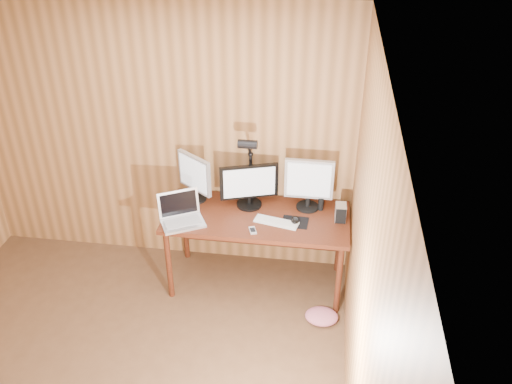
% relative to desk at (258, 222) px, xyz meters
% --- Properties ---
extents(room_shell, '(4.00, 4.00, 4.00)m').
position_rel_desk_xyz_m(room_shell, '(-0.93, -1.70, 0.62)').
color(room_shell, brown).
rests_on(room_shell, ground).
extents(desk, '(1.60, 0.70, 0.75)m').
position_rel_desk_xyz_m(desk, '(0.00, 0.00, 0.00)').
color(desk, '#4C1F0F').
rests_on(desk, floor).
extents(monitor_center, '(0.50, 0.22, 0.40)m').
position_rel_desk_xyz_m(monitor_center, '(-0.09, 0.08, 0.33)').
color(monitor_center, black).
rests_on(monitor_center, desk).
extents(monitor_left, '(0.34, 0.26, 0.44)m').
position_rel_desk_xyz_m(monitor_left, '(-0.58, 0.12, 0.36)').
color(monitor_left, black).
rests_on(monitor_left, desk).
extents(monitor_right, '(0.42, 0.20, 0.48)m').
position_rel_desk_xyz_m(monitor_right, '(0.43, 0.11, 0.38)').
color(monitor_right, black).
rests_on(monitor_right, desk).
extents(laptop, '(0.44, 0.41, 0.25)m').
position_rel_desk_xyz_m(laptop, '(-0.63, -0.24, 0.18)').
color(laptop, silver).
rests_on(laptop, desk).
extents(keyboard, '(0.39, 0.19, 0.02)m').
position_rel_desk_xyz_m(keyboard, '(0.18, -0.16, 0.13)').
color(keyboard, silver).
rests_on(keyboard, desk).
extents(mousepad, '(0.23, 0.19, 0.00)m').
position_rel_desk_xyz_m(mousepad, '(0.34, -0.13, 0.12)').
color(mousepad, black).
rests_on(mousepad, desk).
extents(mouse, '(0.08, 0.12, 0.04)m').
position_rel_desk_xyz_m(mouse, '(0.34, -0.13, 0.15)').
color(mouse, black).
rests_on(mouse, mousepad).
extents(hard_drive, '(0.10, 0.14, 0.15)m').
position_rel_desk_xyz_m(hard_drive, '(0.72, -0.03, 0.19)').
color(hard_drive, silver).
rests_on(hard_drive, desk).
extents(phone, '(0.08, 0.11, 0.01)m').
position_rel_desk_xyz_m(phone, '(-0.00, -0.31, 0.13)').
color(phone, silver).
rests_on(phone, desk).
extents(speaker, '(0.05, 0.05, 0.12)m').
position_rel_desk_xyz_m(speaker, '(0.55, 0.10, 0.18)').
color(speaker, black).
rests_on(speaker, desk).
extents(desk_lamp, '(0.16, 0.23, 0.71)m').
position_rel_desk_xyz_m(desk_lamp, '(-0.09, 0.12, 0.56)').
color(desk_lamp, black).
rests_on(desk_lamp, desk).
extents(fabric_pile, '(0.33, 0.29, 0.09)m').
position_rel_desk_xyz_m(fabric_pile, '(0.62, -0.49, -0.58)').
color(fabric_pile, '#CC6375').
rests_on(fabric_pile, floor).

